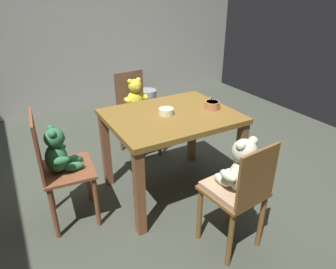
{
  "coord_description": "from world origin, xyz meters",
  "views": [
    {
      "loc": [
        -1.14,
        -1.98,
        1.68
      ],
      "look_at": [
        0.0,
        0.05,
        0.54
      ],
      "focal_mm": 32.03,
      "sensor_mm": 36.0,
      "label": 1
    }
  ],
  "objects_px": {
    "porridge_bowl_terracotta_near_right": "(212,105)",
    "metal_pail": "(147,97)",
    "teddy_chair_near_front": "(239,179)",
    "dining_table": "(171,127)",
    "teddy_chair_near_left": "(59,159)",
    "porridge_bowl_cream_center": "(166,111)",
    "teddy_chair_far_center": "(137,105)"
  },
  "relations": [
    {
      "from": "teddy_chair_far_center",
      "to": "metal_pail",
      "type": "xyz_separation_m",
      "value": [
        0.76,
        1.34,
        -0.44
      ]
    },
    {
      "from": "dining_table",
      "to": "teddy_chair_near_front",
      "type": "distance_m",
      "value": 0.81
    },
    {
      "from": "teddy_chair_far_center",
      "to": "porridge_bowl_cream_center",
      "type": "bearing_deg",
      "value": -10.44
    },
    {
      "from": "teddy_chair_near_left",
      "to": "teddy_chair_far_center",
      "type": "bearing_deg",
      "value": 43.21
    },
    {
      "from": "teddy_chair_near_front",
      "to": "teddy_chair_near_left",
      "type": "relative_size",
      "value": 0.95
    },
    {
      "from": "teddy_chair_near_front",
      "to": "teddy_chair_near_left",
      "type": "distance_m",
      "value": 1.29
    },
    {
      "from": "teddy_chair_near_left",
      "to": "metal_pail",
      "type": "height_order",
      "value": "teddy_chair_near_left"
    },
    {
      "from": "dining_table",
      "to": "metal_pail",
      "type": "distance_m",
      "value": 2.35
    },
    {
      "from": "teddy_chair_near_front",
      "to": "dining_table",
      "type": "bearing_deg",
      "value": -2.11
    },
    {
      "from": "teddy_chair_near_front",
      "to": "porridge_bowl_terracotta_near_right",
      "type": "distance_m",
      "value": 0.82
    },
    {
      "from": "teddy_chair_near_front",
      "to": "porridge_bowl_cream_center",
      "type": "xyz_separation_m",
      "value": [
        -0.09,
        0.81,
        0.2
      ]
    },
    {
      "from": "teddy_chair_far_center",
      "to": "teddy_chair_near_left",
      "type": "bearing_deg",
      "value": -56.65
    },
    {
      "from": "dining_table",
      "to": "teddy_chair_far_center",
      "type": "xyz_separation_m",
      "value": [
        0.04,
        0.81,
        -0.08
      ]
    },
    {
      "from": "teddy_chair_near_left",
      "to": "teddy_chair_near_front",
      "type": "bearing_deg",
      "value": -36.57
    },
    {
      "from": "teddy_chair_near_left",
      "to": "metal_pail",
      "type": "bearing_deg",
      "value": 55.71
    },
    {
      "from": "teddy_chair_far_center",
      "to": "porridge_bowl_cream_center",
      "type": "height_order",
      "value": "teddy_chair_far_center"
    },
    {
      "from": "porridge_bowl_cream_center",
      "to": "metal_pail",
      "type": "height_order",
      "value": "porridge_bowl_cream_center"
    },
    {
      "from": "teddy_chair_far_center",
      "to": "teddy_chair_near_left",
      "type": "relative_size",
      "value": 0.97
    },
    {
      "from": "dining_table",
      "to": "teddy_chair_near_left",
      "type": "relative_size",
      "value": 1.13
    },
    {
      "from": "teddy_chair_far_center",
      "to": "dining_table",
      "type": "bearing_deg",
      "value": -7.64
    },
    {
      "from": "porridge_bowl_cream_center",
      "to": "metal_pail",
      "type": "bearing_deg",
      "value": 68.57
    },
    {
      "from": "porridge_bowl_cream_center",
      "to": "porridge_bowl_terracotta_near_right",
      "type": "relative_size",
      "value": 0.96
    },
    {
      "from": "teddy_chair_far_center",
      "to": "teddy_chair_near_left",
      "type": "height_order",
      "value": "teddy_chair_near_left"
    },
    {
      "from": "dining_table",
      "to": "teddy_chair_near_left",
      "type": "distance_m",
      "value": 0.92
    },
    {
      "from": "teddy_chair_near_front",
      "to": "teddy_chair_near_left",
      "type": "bearing_deg",
      "value": 42.65
    },
    {
      "from": "porridge_bowl_cream_center",
      "to": "metal_pail",
      "type": "distance_m",
      "value": 2.39
    },
    {
      "from": "teddy_chair_near_front",
      "to": "porridge_bowl_terracotta_near_right",
      "type": "relative_size",
      "value": 6.76
    },
    {
      "from": "porridge_bowl_terracotta_near_right",
      "to": "dining_table",
      "type": "bearing_deg",
      "value": 169.1
    },
    {
      "from": "dining_table",
      "to": "porridge_bowl_cream_center",
      "type": "height_order",
      "value": "porridge_bowl_cream_center"
    },
    {
      "from": "porridge_bowl_terracotta_near_right",
      "to": "metal_pail",
      "type": "height_order",
      "value": "porridge_bowl_terracotta_near_right"
    },
    {
      "from": "porridge_bowl_terracotta_near_right",
      "to": "metal_pail",
      "type": "bearing_deg",
      "value": 78.88
    },
    {
      "from": "teddy_chair_near_front",
      "to": "metal_pail",
      "type": "bearing_deg",
      "value": -19.99
    }
  ]
}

